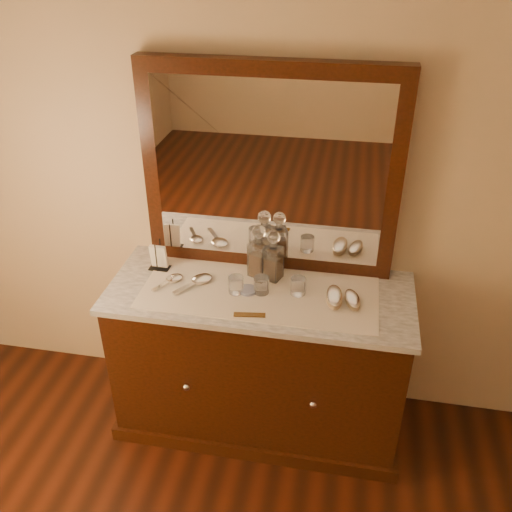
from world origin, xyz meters
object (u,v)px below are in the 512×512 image
(brush_near, at_px, (334,297))
(dresser_cabinet, at_px, (260,361))
(brush_far, at_px, (352,300))
(napkin_rack, at_px, (159,258))
(decanter_left, at_px, (259,256))
(comb, at_px, (250,315))
(hand_mirror_inner, at_px, (199,281))
(decanter_right, at_px, (273,260))
(hand_mirror_outer, at_px, (172,279))
(mirror_frame, at_px, (270,171))
(pin_dish, at_px, (248,290))

(brush_near, bearing_deg, dresser_cabinet, 175.41)
(brush_far, bearing_deg, brush_near, 178.64)
(napkin_rack, xyz_separation_m, decanter_left, (0.50, 0.03, 0.05))
(comb, bearing_deg, napkin_rack, 142.08)
(brush_far, distance_m, hand_mirror_inner, 0.73)
(decanter_left, height_order, brush_far, decanter_left)
(napkin_rack, bearing_deg, comb, -30.20)
(decanter_right, xyz_separation_m, brush_near, (0.31, -0.14, -0.08))
(decanter_right, height_order, brush_near, decanter_right)
(hand_mirror_inner, bearing_deg, decanter_left, 24.17)
(comb, xyz_separation_m, decanter_right, (0.05, 0.31, 0.10))
(decanter_left, distance_m, hand_mirror_outer, 0.43)
(decanter_right, bearing_deg, hand_mirror_outer, -166.47)
(decanter_left, distance_m, brush_near, 0.42)
(mirror_frame, xyz_separation_m, pin_dish, (-0.05, -0.27, -0.49))
(napkin_rack, bearing_deg, hand_mirror_inner, -21.37)
(decanter_left, bearing_deg, hand_mirror_inner, -155.83)
(decanter_right, distance_m, brush_far, 0.42)
(mirror_frame, bearing_deg, comb, -91.24)
(comb, relative_size, decanter_left, 0.51)
(decanter_left, relative_size, brush_near, 1.57)
(mirror_frame, relative_size, hand_mirror_outer, 6.65)
(decanter_right, height_order, hand_mirror_inner, decanter_right)
(comb, xyz_separation_m, decanter_left, (-0.02, 0.33, 0.10))
(brush_near, distance_m, brush_far, 0.08)
(pin_dish, height_order, brush_near, brush_near)
(pin_dish, distance_m, hand_mirror_outer, 0.38)
(comb, relative_size, napkin_rack, 0.92)
(mirror_frame, bearing_deg, dresser_cabinet, -90.00)
(hand_mirror_outer, bearing_deg, comb, -25.44)
(mirror_frame, height_order, hand_mirror_outer, mirror_frame)
(dresser_cabinet, height_order, brush_near, brush_near)
(dresser_cabinet, bearing_deg, decanter_left, 102.50)
(dresser_cabinet, xyz_separation_m, mirror_frame, (0.00, 0.25, 0.94))
(comb, bearing_deg, decanter_right, 72.78)
(mirror_frame, xyz_separation_m, brush_near, (0.35, -0.27, -0.47))
(mirror_frame, bearing_deg, brush_far, -32.58)
(hand_mirror_outer, distance_m, hand_mirror_inner, 0.13)
(brush_near, relative_size, brush_far, 1.11)
(mirror_frame, distance_m, napkin_rack, 0.70)
(dresser_cabinet, bearing_deg, mirror_frame, 90.00)
(pin_dish, bearing_deg, brush_near, -0.57)
(brush_far, bearing_deg, napkin_rack, 172.41)
(pin_dish, bearing_deg, dresser_cabinet, 24.14)
(mirror_frame, relative_size, napkin_rack, 7.87)
(comb, relative_size, hand_mirror_outer, 0.78)
(pin_dish, height_order, decanter_right, decanter_right)
(napkin_rack, relative_size, decanter_right, 0.58)
(dresser_cabinet, distance_m, brush_near, 0.58)
(pin_dish, xyz_separation_m, napkin_rack, (-0.47, 0.12, 0.05))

